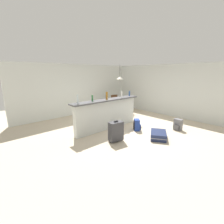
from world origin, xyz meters
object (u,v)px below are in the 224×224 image
Objects in this scene: bottle_white at (122,94)px; bottle_clear at (78,99)px; dining_chair_near_partition at (126,105)px; dining_chair_far_side at (113,102)px; backpack_blue at (137,125)px; bottle_amber at (107,96)px; bottle_blue at (129,93)px; dining_table at (120,101)px; pendant_lamp at (120,78)px; suitcase_flat_navy at (158,135)px; suitcase_upright_charcoal at (116,131)px; bottle_green at (92,98)px; backpack_grey at (178,125)px.

bottle_clear is at bearing 178.61° from bottle_white.
dining_chair_far_side is (0.10, 1.08, 0.00)m from dining_chair_near_partition.
bottle_amber is at bearing 130.54° from backpack_blue.
bottle_clear is 1.40× the size of bottle_blue.
dining_table is 1.18× the size of dining_chair_near_partition.
pendant_lamp reaches higher than suitcase_flat_navy.
bottle_white reaches higher than backpack_blue.
bottle_clear is 0.27× the size of dining_table.
bottle_clear is at bearing -178.44° from bottle_blue.
bottle_blue is at bearing 30.71° from suitcase_upright_charcoal.
bottle_green reaches higher than suitcase_flat_navy.
dining_chair_far_side is at bearing 89.07° from pendant_lamp.
bottle_blue is at bearing -119.91° from pendant_lamp.
dining_table reaches higher than backpack_blue.
dining_chair_far_side is at bearing 30.36° from bottle_clear.
bottle_amber reaches higher than backpack_blue.
dining_chair_near_partition is 1.00× the size of dining_chair_far_side.
bottle_clear is at bearing -179.52° from bottle_amber.
dining_table is 0.53m from dining_chair_near_partition.
dining_chair_near_partition is 1.39× the size of suitcase_upright_charcoal.
dining_chair_near_partition is 1.20× the size of pendant_lamp.
suitcase_upright_charcoal is 1.60× the size of backpack_grey.
bottle_blue is at bearing -119.73° from dining_table.
bottle_green is 3.37m from dining_chair_far_side.
dining_chair_far_side is (3.32, 1.95, -0.77)m from bottle_clear.
bottle_green is 0.27× the size of pendant_lamp.
backpack_blue is at bearing -34.62° from bottle_green.
bottle_white is at bearing 88.46° from suitcase_flat_navy.
bottle_green is 0.60m from bottle_amber.
pendant_lamp is (0.09, 0.58, 1.32)m from dining_chair_near_partition.
dining_chair_far_side is (0.05, 0.57, -0.13)m from dining_table.
dining_chair_far_side reaches higher than suitcase_upright_charcoal.
suitcase_flat_navy is at bearing -91.54° from bottle_white.
bottle_green reaches higher than bottle_blue.
suitcase_upright_charcoal is (-2.53, -1.88, -0.19)m from dining_chair_near_partition.
bottle_green is at bearing -153.09° from pendant_lamp.
bottle_blue is at bearing 10.99° from bottle_white.
bottle_white reaches higher than backpack_grey.
pendant_lamp is at bearing 26.91° from bottle_green.
bottle_blue is 2.27m from backpack_grey.
backpack_grey is at bearing -92.62° from dining_chair_near_partition.
backpack_grey is (3.10, -1.87, -1.08)m from bottle_clear.
dining_table is 3.53m from suitcase_upright_charcoal.
bottle_clear reaches higher than bottle_green.
backpack_grey is at bearing -73.51° from bottle_blue.
dining_chair_far_side reaches higher than dining_table.
dining_table is 2.63m from backpack_blue.
bottle_white is 0.27× the size of dining_chair_near_partition.
backpack_blue is (0.06, 0.95, 0.09)m from suitcase_flat_navy.
pendant_lamp is (0.79, 1.37, 0.60)m from bottle_blue.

